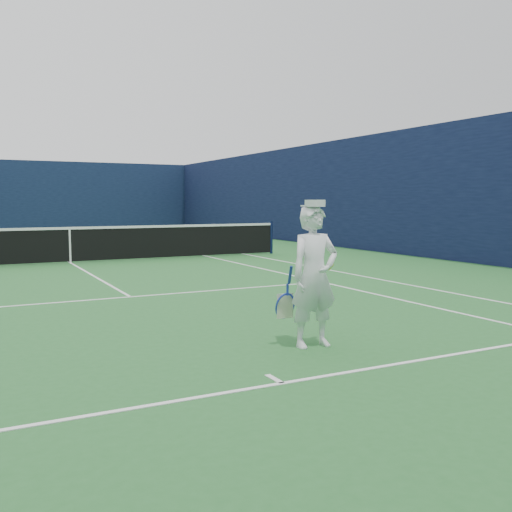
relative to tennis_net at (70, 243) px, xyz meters
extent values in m
plane|color=#26652C|center=(0.00, 0.00, -0.55)|extent=(80.00, 80.00, 0.00)
cube|color=white|center=(0.00, 11.88, -0.55)|extent=(11.03, 0.06, 0.01)
cube|color=white|center=(0.00, -11.88, -0.55)|extent=(11.03, 0.06, 0.01)
cube|color=white|center=(5.49, 0.00, -0.55)|extent=(0.06, 23.83, 0.01)
cube|color=white|center=(4.12, 0.00, -0.55)|extent=(0.06, 23.77, 0.01)
cube|color=white|center=(0.00, 6.40, -0.55)|extent=(8.23, 0.06, 0.01)
cube|color=white|center=(0.00, -6.40, -0.55)|extent=(8.23, 0.06, 0.01)
cube|color=white|center=(0.00, 0.00, -0.55)|extent=(0.06, 12.80, 0.01)
cube|color=white|center=(0.00, 11.73, -0.55)|extent=(0.06, 0.30, 0.01)
cube|color=white|center=(0.00, -11.73, -0.55)|extent=(0.06, 0.30, 0.01)
cube|color=#0E1935|center=(0.00, 18.00, 1.45)|extent=(20.12, 0.12, 4.00)
cube|color=#0F1638|center=(10.00, 0.00, 1.45)|extent=(0.12, 36.12, 4.00)
cylinder|color=#141E4C|center=(6.40, 0.00, -0.02)|extent=(0.09, 0.09, 1.07)
cube|color=black|center=(0.00, 0.00, -0.05)|extent=(12.79, 0.02, 0.92)
cube|color=white|center=(0.00, 0.00, 0.42)|extent=(12.79, 0.04, 0.07)
cube|color=white|center=(0.00, 0.00, -0.08)|extent=(0.05, 0.03, 0.94)
imported|color=white|center=(1.03, -10.84, 0.28)|extent=(0.62, 0.42, 1.67)
cylinder|color=white|center=(1.03, -10.84, 1.14)|extent=(0.24, 0.24, 0.08)
cube|color=white|center=(1.03, -10.71, 1.11)|extent=(0.18, 0.10, 0.02)
cylinder|color=navy|center=(0.75, -10.75, 0.31)|extent=(0.04, 0.09, 0.22)
cube|color=#2033AE|center=(0.75, -10.69, 0.13)|extent=(0.02, 0.02, 0.14)
torus|color=#2033AE|center=(0.75, -10.64, -0.08)|extent=(0.30, 0.11, 0.29)
cube|color=beige|center=(0.75, -10.64, -0.08)|extent=(0.22, 0.01, 0.30)
sphere|color=#B5CA17|center=(1.29, -10.75, 0.37)|extent=(0.07, 0.07, 0.07)
sphere|color=#B5CA17|center=(1.34, -10.73, 0.40)|extent=(0.07, 0.07, 0.07)
camera|label=1|loc=(-2.61, -16.43, 1.16)|focal=40.00mm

